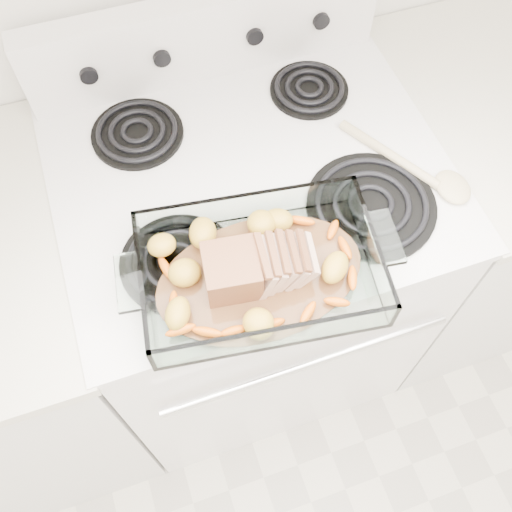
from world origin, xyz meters
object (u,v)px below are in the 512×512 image
object	(u,v)px
electric_range	(251,274)
counter_right	(469,211)
pork_roast	(249,270)
counter_left	(2,353)
baking_dish	(260,273)

from	to	relation	value
electric_range	counter_right	bearing A→B (deg)	-0.10
electric_range	pork_roast	xyz separation A→B (m)	(-0.08, -0.24, 0.51)
electric_range	counter_left	world-z (taller)	electric_range
baking_dish	pork_roast	size ratio (longest dim) A/B	2.10
counter_right	pork_roast	bearing A→B (deg)	-162.09
counter_right	baking_dish	bearing A→B (deg)	-161.67
counter_right	counter_left	bearing A→B (deg)	180.00
counter_left	counter_right	world-z (taller)	same
baking_dish	counter_left	bearing A→B (deg)	165.96
counter_left	pork_roast	bearing A→B (deg)	-22.46
electric_range	counter_left	xyz separation A→B (m)	(-0.67, -0.00, -0.02)
counter_left	pork_roast	xyz separation A→B (m)	(0.58, -0.24, 0.52)
baking_dish	pork_roast	bearing A→B (deg)	-172.21
electric_range	baking_dish	size ratio (longest dim) A/B	2.77
counter_left	baking_dish	world-z (taller)	baking_dish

